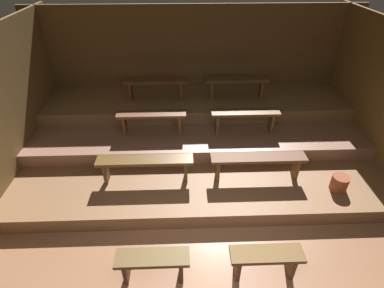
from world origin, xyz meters
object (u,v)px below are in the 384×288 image
(bench_middle_left, at_px, (152,117))
(bench_middle_right, at_px, (245,116))
(bench_lower_right, at_px, (258,161))
(pail_lower, at_px, (339,183))
(bench_floor_right, at_px, (266,258))
(bench_upper_left, at_px, (155,84))
(bench_floor_left, at_px, (153,262))
(bench_upper_right, at_px, (237,82))
(bench_lower_left, at_px, (145,163))

(bench_middle_left, bearing_deg, bench_middle_right, 0.00)
(bench_lower_right, distance_m, pail_lower, 1.32)
(bench_floor_right, distance_m, bench_middle_right, 2.68)
(bench_middle_left, height_order, bench_middle_right, same)
(bench_floor_right, xyz_separation_m, bench_upper_left, (-1.54, 3.59, 0.78))
(bench_floor_left, relative_size, bench_middle_right, 0.71)
(bench_middle_right, height_order, bench_upper_right, bench_upper_right)
(bench_middle_left, distance_m, pail_lower, 3.37)
(bench_floor_left, bearing_deg, bench_lower_left, 97.85)
(bench_upper_left, distance_m, pail_lower, 3.89)
(bench_floor_right, relative_size, bench_middle_right, 0.71)
(bench_upper_left, bearing_deg, bench_lower_left, -91.92)
(bench_middle_left, relative_size, bench_middle_right, 1.00)
(bench_lower_left, height_order, bench_lower_right, same)
(bench_middle_left, xyz_separation_m, bench_upper_right, (1.72, 0.96, 0.25))
(bench_floor_right, relative_size, bench_lower_left, 0.58)
(pail_lower, bearing_deg, bench_floor_right, -139.78)
(bench_middle_left, height_order, pail_lower, bench_middle_left)
(bench_floor_right, bearing_deg, bench_lower_right, 82.15)
(bench_floor_left, bearing_deg, bench_floor_right, 0.00)
(bench_upper_left, relative_size, bench_upper_right, 1.00)
(bench_middle_right, bearing_deg, bench_middle_left, 180.00)
(bench_middle_right, height_order, pail_lower, bench_middle_right)
(bench_floor_right, relative_size, bench_upper_right, 0.69)
(bench_upper_left, bearing_deg, bench_floor_right, -66.72)
(bench_lower_right, height_order, bench_upper_left, bench_upper_left)
(bench_upper_left, bearing_deg, bench_floor_left, -87.59)
(bench_lower_right, height_order, pail_lower, bench_lower_right)
(bench_floor_left, relative_size, bench_lower_left, 0.58)
(bench_floor_left, relative_size, bench_upper_right, 0.69)
(bench_lower_left, relative_size, pail_lower, 5.91)
(bench_lower_left, height_order, bench_middle_left, bench_middle_left)
(bench_middle_left, bearing_deg, bench_floor_left, -86.19)
(bench_lower_left, xyz_separation_m, bench_upper_left, (0.07, 2.01, 0.50))
(bench_upper_left, bearing_deg, bench_upper_right, 0.00)
(bench_floor_left, height_order, bench_upper_right, bench_upper_right)
(bench_lower_right, relative_size, bench_upper_right, 1.19)
(bench_lower_left, relative_size, bench_middle_right, 1.21)
(bench_floor_right, distance_m, bench_upper_right, 3.68)
(bench_upper_right, relative_size, pail_lower, 4.97)
(bench_floor_right, bearing_deg, bench_upper_left, 113.28)
(bench_lower_left, xyz_separation_m, pail_lower, (3.09, -0.34, -0.22))
(bench_middle_right, bearing_deg, bench_floor_right, -93.81)
(bench_floor_left, xyz_separation_m, bench_lower_right, (1.61, 1.58, 0.28))
(bench_floor_right, relative_size, bench_upper_left, 0.69)
(bench_floor_right, relative_size, pail_lower, 3.44)
(bench_lower_left, distance_m, bench_middle_left, 1.07)
(bench_floor_right, xyz_separation_m, bench_lower_right, (0.22, 1.58, 0.28))
(bench_upper_right, bearing_deg, bench_middle_right, -88.57)
(bench_floor_left, bearing_deg, bench_upper_right, 66.72)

